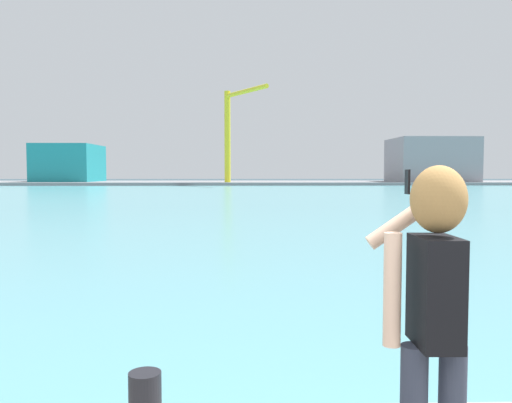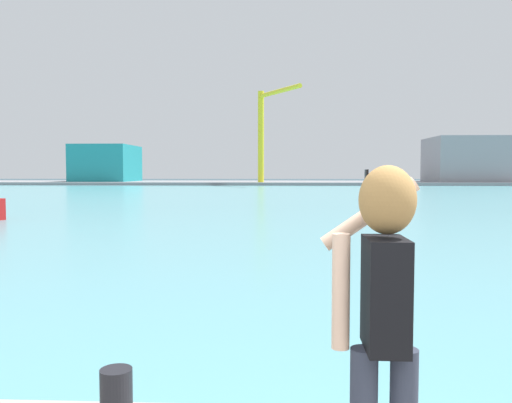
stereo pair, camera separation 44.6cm
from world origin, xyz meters
name	(u,v)px [view 2 (the right image)]	position (x,y,z in m)	size (l,w,h in m)	color
ground_plane	(286,194)	(0.00, 50.00, 0.00)	(220.00, 220.00, 0.00)	#334751
harbor_water	(285,193)	(0.00, 52.00, 0.01)	(140.00, 100.00, 0.02)	#599EA8
far_shore_dock	(283,183)	(0.00, 92.00, 0.25)	(140.00, 20.00, 0.50)	gray
person_photographer	(383,300)	(-0.08, 0.88, 1.62)	(0.52, 0.55, 1.74)	#2D3342
harbor_bollard	(116,395)	(-1.71, 1.70, 0.73)	(0.22, 0.22, 0.36)	black
warehouse_left	(106,163)	(-32.55, 92.44, 3.80)	(10.02, 12.44, 6.60)	teal
warehouse_right	(469,160)	(32.62, 90.64, 4.37)	(13.62, 12.04, 7.73)	gray
port_crane	(266,125)	(-2.88, 83.24, 9.92)	(6.89, 10.84, 15.09)	yellow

